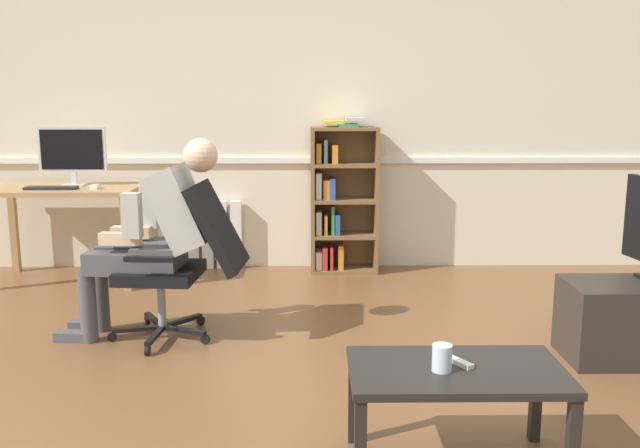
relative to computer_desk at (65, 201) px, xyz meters
name	(u,v)px	position (x,y,z in m)	size (l,w,h in m)	color
ground_plane	(292,394)	(1.84, -2.15, -0.65)	(18.00, 18.00, 0.00)	brown
back_wall	(300,109)	(1.84, 0.50, 0.70)	(12.00, 0.13, 2.70)	beige
computer_desk	(65,201)	(0.00, 0.00, 0.00)	(1.17, 0.67, 0.76)	tan
imac_monitor	(72,152)	(0.06, 0.08, 0.38)	(0.53, 0.14, 0.46)	silver
keyboard	(51,188)	(-0.05, -0.14, 0.12)	(0.38, 0.12, 0.02)	black
computer_mouse	(95,187)	(0.28, -0.12, 0.13)	(0.06, 0.10, 0.03)	white
bookshelf	(340,200)	(2.17, 0.29, -0.04)	(0.56, 0.29, 1.28)	brown
radiator	(201,235)	(0.99, 0.39, -0.36)	(0.70, 0.08, 0.58)	white
office_chair	(186,255)	(1.19, -1.34, -0.13)	(0.85, 0.62, 0.96)	black
person_seated	(154,233)	(1.00, -1.33, 0.00)	(1.01, 0.41, 1.22)	#4C4C51
coffee_table	(456,381)	(2.51, -2.84, -0.28)	(0.84, 0.48, 0.42)	black
drinking_glass	(442,358)	(2.44, -2.87, -0.17)	(0.08, 0.08, 0.10)	silver
spare_remote	(457,361)	(2.52, -2.79, -0.22)	(0.04, 0.15, 0.02)	white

